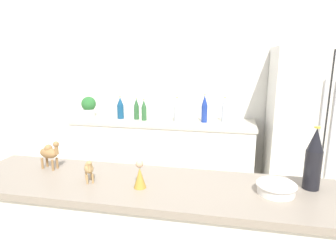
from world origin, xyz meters
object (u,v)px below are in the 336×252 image
back_bottle_5 (224,110)px  refrigerator (314,130)px  back_bottle_3 (136,109)px  wine_bottle (314,160)px  wise_man_figurine_crimson (140,176)px  camel_figurine_second (89,168)px  back_bottle_4 (144,110)px  back_bottle_1 (204,109)px  potted_plant (89,106)px  paper_towel_roll (105,107)px  camel_figurine (50,152)px  back_bottle_2 (120,108)px  fruit_bowl (276,188)px  back_bottle_0 (177,110)px

back_bottle_5 → refrigerator: bearing=-7.7°
back_bottle_3 → wine_bottle: bearing=-52.1°
back_bottle_5 → wise_man_figurine_crimson: bearing=-99.4°
wine_bottle → camel_figurine_second: size_ratio=2.43×
back_bottle_4 → wise_man_figurine_crimson: (0.58, -2.06, 0.07)m
back_bottle_1 → wine_bottle: bearing=-70.5°
potted_plant → paper_towel_roll: (0.21, 0.04, -0.01)m
camel_figurine → paper_towel_roll: bearing=104.8°
potted_plant → camel_figurine: camel_figurine is taller
paper_towel_roll → back_bottle_2: bearing=-11.5°
back_bottle_2 → camel_figurine_second: size_ratio=2.10×
fruit_bowl → camel_figurine_second: 0.93m
potted_plant → back_bottle_2: (0.42, -0.01, -0.01)m
back_bottle_0 → camel_figurine_second: size_ratio=2.25×
potted_plant → camel_figurine: size_ratio=1.52×
back_bottle_1 → wise_man_figurine_crimson: (-0.13, -2.10, 0.03)m
refrigerator → back_bottle_4: bearing=179.6°
fruit_bowl → camel_figurine_second: camel_figurine_second is taller
potted_plant → back_bottle_4: bearing=-3.7°
back_bottle_5 → fruit_bowl: back_bottle_5 is taller
back_bottle_1 → back_bottle_5: back_bottle_1 is taller
potted_plant → fruit_bowl: (1.96, -2.04, 0.02)m
fruit_bowl → wise_man_figurine_crimson: wise_man_figurine_crimson is taller
back_bottle_0 → back_bottle_5: size_ratio=1.01×
back_bottle_0 → camel_figurine_second: 2.05m
camel_figurine_second → paper_towel_roll: bearing=111.3°
back_bottle_2 → back_bottle_1: bearing=0.0°
back_bottle_1 → potted_plant: bearing=179.8°
back_bottle_3 → back_bottle_5: (1.04, 0.08, 0.01)m
paper_towel_roll → camel_figurine: bearing=-75.2°
back_bottle_1 → fruit_bowl: 2.10m
wine_bottle → camel_figurine: wine_bottle is taller
fruit_bowl → back_bottle_2: bearing=127.1°
back_bottle_0 → back_bottle_2: (-0.71, 0.04, -0.01)m
back_bottle_5 → camel_figurine_second: back_bottle_5 is taller
back_bottle_3 → camel_figurine_second: 2.13m
wine_bottle → fruit_bowl: (-0.17, -0.09, -0.12)m
wise_man_figurine_crimson → wine_bottle: bearing=11.1°
refrigerator → fruit_bowl: 2.09m
paper_towel_roll → wise_man_figurine_crimson: 2.42m
back_bottle_4 → wise_man_figurine_crimson: 2.14m
back_bottle_4 → back_bottle_5: (0.94, 0.11, 0.02)m
fruit_bowl → wise_man_figurine_crimson: 0.65m
camel_figurine_second → wise_man_figurine_crimson: wise_man_figurine_crimson is taller
potted_plant → wise_man_figurine_crimson: size_ratio=1.78×
refrigerator → potted_plant: 2.63m
potted_plant → camel_figurine_second: 2.34m
paper_towel_roll → wine_bottle: 2.77m
back_bottle_4 → wine_bottle: bearing=-53.6°
back_bottle_1 → back_bottle_2: 1.02m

